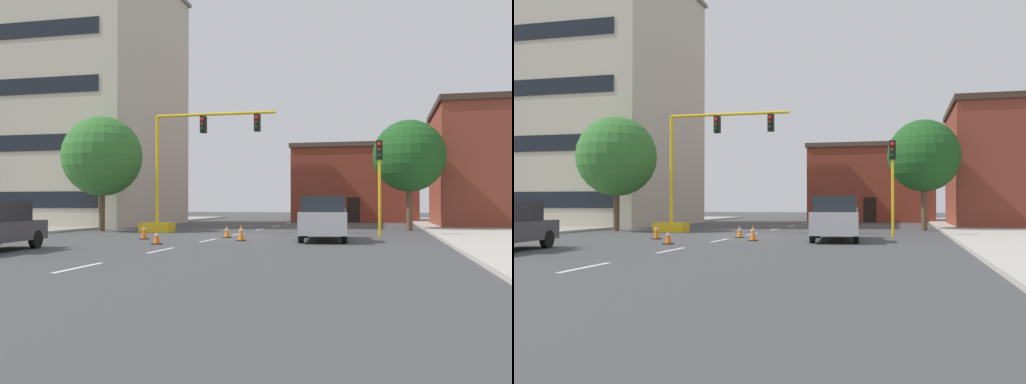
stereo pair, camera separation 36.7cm
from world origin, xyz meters
TOP-DOWN VIEW (x-y plane):
  - ground_plane at (0.00, 0.00)m, footprint 160.00×160.00m
  - sidewalk_left at (-13.19, 8.00)m, footprint 6.00×56.00m
  - sidewalk_right at (13.19, 8.00)m, footprint 6.00×56.00m
  - lane_stripe_seg_0 at (0.00, -14.00)m, footprint 0.16×2.40m
  - lane_stripe_seg_1 at (0.00, -8.50)m, footprint 0.16×2.40m
  - lane_stripe_seg_2 at (0.00, -3.00)m, footprint 0.16×2.40m
  - lane_stripe_seg_3 at (0.00, 2.50)m, footprint 0.16×2.40m
  - lane_stripe_seg_4 at (0.00, 8.00)m, footprint 0.16×2.40m
  - lane_stripe_seg_5 at (0.00, 13.50)m, footprint 0.16×2.40m
  - lane_stripe_seg_6 at (0.00, 19.00)m, footprint 0.16×2.40m
  - building_tall_left at (-16.41, 12.93)m, footprint 15.13×14.06m
  - building_brick_center at (5.20, 26.81)m, footprint 11.52×8.15m
  - traffic_signal_gantry at (-4.16, 3.36)m, footprint 7.92×1.20m
  - traffic_light_pole_right at (7.53, 1.40)m, footprint 0.32×0.47m
  - tree_right_mid at (9.30, 8.65)m, footprint 4.45×4.45m
  - tree_left_near at (-8.83, 3.76)m, footprint 4.81×4.81m
  - pickup_truck_silver at (5.06, -1.88)m, footprint 2.45×5.55m
  - traffic_cone_roadside_a at (0.28, -0.86)m, footprint 0.36×0.36m
  - traffic_cone_roadside_b at (-3.16, -2.85)m, footprint 0.36×0.36m
  - traffic_cone_roadside_c at (1.53, -2.99)m, footprint 0.36×0.36m
  - traffic_cone_roadside_d at (-1.31, -5.75)m, footprint 0.36×0.36m

SIDE VIEW (x-z plane):
  - ground_plane at x=0.00m, z-range 0.00..0.00m
  - lane_stripe_seg_0 at x=0.00m, z-range 0.00..0.01m
  - lane_stripe_seg_1 at x=0.00m, z-range 0.00..0.01m
  - lane_stripe_seg_2 at x=0.00m, z-range 0.00..0.01m
  - lane_stripe_seg_3 at x=0.00m, z-range 0.00..0.01m
  - lane_stripe_seg_4 at x=0.00m, z-range 0.00..0.01m
  - lane_stripe_seg_5 at x=0.00m, z-range 0.00..0.01m
  - lane_stripe_seg_6 at x=0.00m, z-range 0.00..0.01m
  - sidewalk_left at x=-13.19m, z-range 0.00..0.14m
  - sidewalk_right at x=13.19m, z-range 0.00..0.14m
  - traffic_cone_roadside_d at x=-1.31m, z-range -0.01..0.61m
  - traffic_cone_roadside_a at x=0.28m, z-range -0.01..0.61m
  - traffic_cone_roadside_c at x=1.53m, z-range -0.01..0.73m
  - traffic_cone_roadside_b at x=-3.16m, z-range -0.01..0.74m
  - pickup_truck_silver at x=5.06m, z-range -0.02..1.97m
  - traffic_signal_gantry at x=-4.16m, z-range -1.24..5.59m
  - traffic_light_pole_right at x=7.53m, z-range 1.13..5.93m
  - building_brick_center at x=5.20m, z-range 0.01..7.16m
  - tree_left_near at x=-8.83m, z-range 1.05..7.98m
  - tree_right_mid at x=9.30m, z-range 1.18..8.02m
  - building_tall_left at x=-16.41m, z-range 0.01..19.41m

